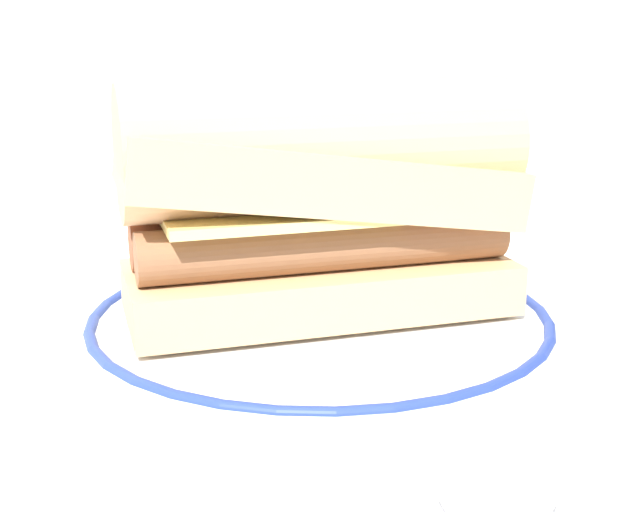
# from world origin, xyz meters

# --- Properties ---
(ground_plane) EXTENTS (1.50, 1.50, 0.00)m
(ground_plane) POSITION_xyz_m (0.00, 0.00, 0.00)
(ground_plane) COLOR silver
(plate) EXTENTS (0.27, 0.27, 0.01)m
(plate) POSITION_xyz_m (-0.02, 0.04, 0.01)
(plate) COLOR white
(plate) RESTS_ON ground_plane
(sausage_sandwich) EXTENTS (0.22, 0.14, 0.12)m
(sausage_sandwich) POSITION_xyz_m (-0.02, 0.04, 0.08)
(sausage_sandwich) COLOR tan
(sausage_sandwich) RESTS_ON plate
(butter_knife) EXTENTS (0.06, 0.15, 0.01)m
(butter_knife) POSITION_xyz_m (0.01, 0.22, 0.00)
(butter_knife) COLOR silver
(butter_knife) RESTS_ON ground_plane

